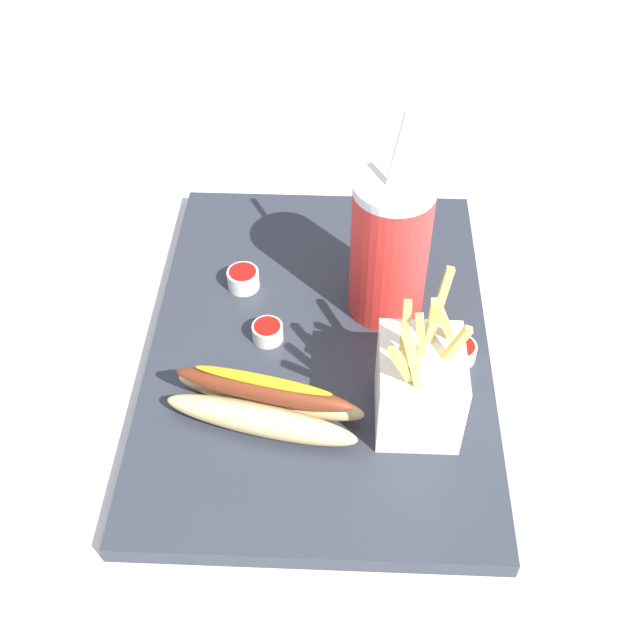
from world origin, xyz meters
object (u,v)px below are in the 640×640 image
hot_dog_1 (265,403)px  ketchup_cup_1 (268,331)px  soda_cup (390,249)px  fries_basket (419,385)px  ketchup_cup_2 (459,351)px  ketchup_cup_3 (243,278)px

hot_dog_1 → ketchup_cup_1: bearing=3.9°
hot_dog_1 → soda_cup: bearing=-36.7°
fries_basket → ketchup_cup_2: size_ratio=4.59×
ketchup_cup_1 → ketchup_cup_2: size_ratio=0.93×
ketchup_cup_3 → fries_basket: bearing=-133.0°
ketchup_cup_1 → ketchup_cup_3: bearing=23.7°
ketchup_cup_1 → ketchup_cup_2: 0.20m
ketchup_cup_1 → ketchup_cup_3: ketchup_cup_3 is taller
fries_basket → soda_cup: bearing=10.1°
soda_cup → fries_basket: soda_cup is taller
fries_basket → hot_dog_1: size_ratio=0.82×
ketchup_cup_2 → soda_cup: bearing=45.8°
soda_cup → ketchup_cup_2: bearing=-134.2°
fries_basket → ketchup_cup_1: 0.18m
ketchup_cup_1 → ketchup_cup_3: size_ratio=0.92×
soda_cup → ketchup_cup_3: soda_cup is taller
fries_basket → ketchup_cup_1: bearing=57.7°
soda_cup → hot_dog_1: size_ratio=1.19×
ketchup_cup_1 → ketchup_cup_2: bearing=-95.5°
fries_basket → ketchup_cup_1: fries_basket is taller
fries_basket → ketchup_cup_3: size_ratio=4.53×
ketchup_cup_2 → ketchup_cup_3: bearing=67.5°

